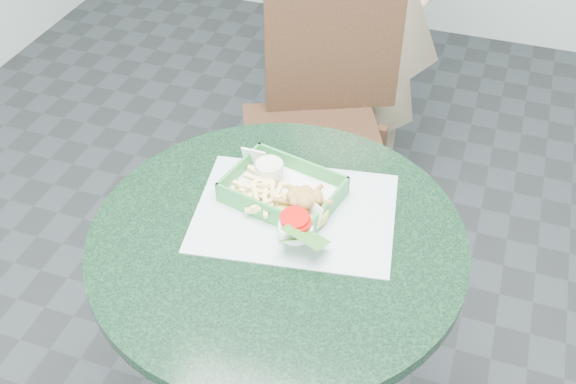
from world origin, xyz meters
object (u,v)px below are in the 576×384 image
(cafe_table, at_px, (278,292))
(dining_chair, at_px, (322,108))
(sauce_ramekin, at_px, (265,177))
(crab_sandwich, at_px, (309,205))
(food_basket, at_px, (283,199))

(cafe_table, relative_size, dining_chair, 0.88)
(dining_chair, xyz_separation_m, sauce_ramekin, (0.06, -0.68, 0.27))
(dining_chair, distance_m, crab_sandwich, 0.81)
(dining_chair, relative_size, sauce_ramekin, 14.70)
(cafe_table, xyz_separation_m, sauce_ramekin, (-0.08, 0.14, 0.22))
(food_basket, height_order, sauce_ramekin, sauce_ramekin)
(cafe_table, height_order, sauce_ramekin, sauce_ramekin)
(dining_chair, bearing_deg, cafe_table, -103.92)
(cafe_table, bearing_deg, sauce_ramekin, 119.34)
(crab_sandwich, distance_m, sauce_ramekin, 0.14)
(dining_chair, height_order, food_basket, dining_chair)
(cafe_table, xyz_separation_m, food_basket, (-0.03, 0.11, 0.19))
(food_basket, bearing_deg, dining_chair, 99.04)
(cafe_table, xyz_separation_m, dining_chair, (-0.14, 0.82, -0.05))
(crab_sandwich, bearing_deg, sauce_ramekin, 155.37)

